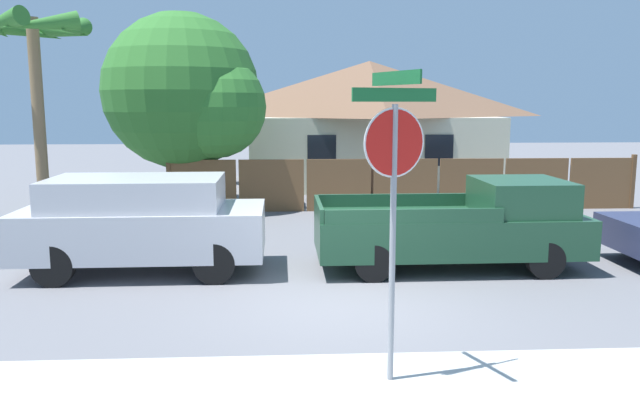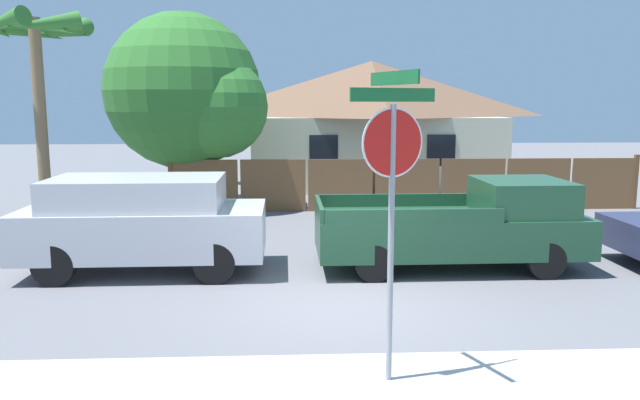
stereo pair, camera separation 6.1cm
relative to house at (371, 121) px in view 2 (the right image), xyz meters
name	(u,v)px [view 2 (the right image)]	position (x,y,z in m)	size (l,w,h in m)	color
ground_plane	(347,304)	(-2.34, -15.26, -2.51)	(80.00, 80.00, 0.00)	slate
wooden_fence	(407,185)	(0.26, -6.51, -1.73)	(14.15, 0.12, 1.66)	brown
house	(371,121)	(0.00, 0.00, 0.00)	(9.92, 6.96, 4.83)	beige
oak_tree	(190,94)	(-6.23, -5.69, 0.95)	(4.93, 4.69, 5.91)	brown
palm_tree	(36,46)	(-9.17, -9.62, 2.01)	(2.61, 2.81, 5.27)	brown
red_suv	(143,221)	(-6.04, -13.09, -1.51)	(4.57, 2.04, 1.82)	#B7B7BC
orange_pickup	(462,226)	(0.11, -13.09, -1.68)	(5.17, 2.01, 1.73)	#1E472D
stop_sign	(392,171)	(-2.10, -18.03, -0.05)	(1.00, 0.90, 3.55)	gray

